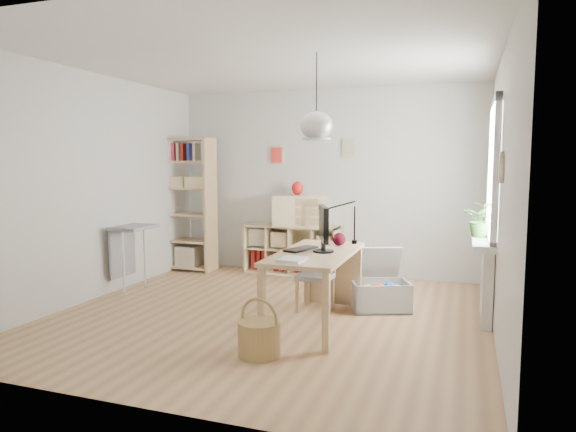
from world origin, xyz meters
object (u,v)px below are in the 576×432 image
(chair, at_px, (317,273))
(storage_chest, at_px, (380,289))
(desk, at_px, (316,261))
(monitor, at_px, (324,226))
(tall_bookshelf, at_px, (188,199))
(drawer_chest, at_px, (299,210))
(cube_shelf, at_px, (291,253))

(chair, bearing_deg, storage_chest, 26.34)
(desk, relative_size, monitor, 2.95)
(monitor, bearing_deg, tall_bookshelf, 122.91)
(tall_bookshelf, bearing_deg, desk, -37.01)
(desk, bearing_deg, drawer_chest, 111.98)
(storage_chest, height_order, monitor, monitor)
(desk, height_order, monitor, monitor)
(desk, bearing_deg, storage_chest, 56.73)
(tall_bookshelf, bearing_deg, drawer_chest, 8.02)
(desk, relative_size, cube_shelf, 1.07)
(storage_chest, bearing_deg, monitor, -140.51)
(desk, xyz_separation_m, monitor, (0.08, 0.01, 0.35))
(tall_bookshelf, xyz_separation_m, monitor, (2.66, -1.94, -0.08))
(desk, bearing_deg, chair, 104.59)
(chair, relative_size, drawer_chest, 0.94)
(cube_shelf, height_order, tall_bookshelf, tall_bookshelf)
(storage_chest, bearing_deg, chair, -177.78)
(tall_bookshelf, height_order, storage_chest, tall_bookshelf)
(storage_chest, bearing_deg, tall_bookshelf, 138.68)
(cube_shelf, relative_size, drawer_chest, 1.79)
(cube_shelf, distance_m, chair, 1.93)
(drawer_chest, bearing_deg, storage_chest, -64.36)
(chair, relative_size, storage_chest, 0.84)
(chair, relative_size, monitor, 1.45)
(cube_shelf, distance_m, monitor, 2.58)
(storage_chest, bearing_deg, desk, -144.29)
(monitor, bearing_deg, drawer_chest, 92.77)
(chair, xyz_separation_m, monitor, (0.21, -0.51, 0.59))
(tall_bookshelf, bearing_deg, storage_chest, -20.30)
(tall_bookshelf, xyz_separation_m, drawer_chest, (1.70, 0.24, -0.14))
(tall_bookshelf, distance_m, monitor, 3.30)
(desk, xyz_separation_m, chair, (-0.13, 0.52, -0.24))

